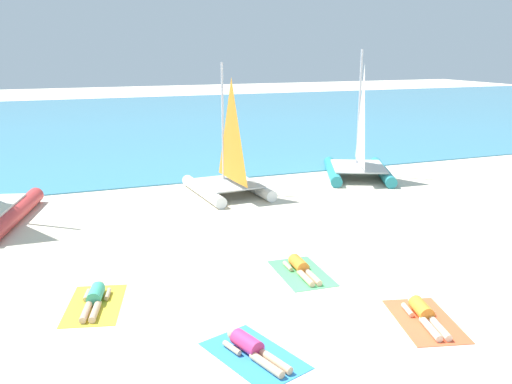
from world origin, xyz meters
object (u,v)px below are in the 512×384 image
object	(u,v)px
sunbather_center_left	(252,348)
towel_center_left	(254,356)
sunbather_rightmost	(424,313)
towel_center_right	(302,273)
sailboat_white	(228,176)
towel_leftmost	(95,305)
sunbather_leftmost	(95,298)
sailboat_teal	(359,159)
towel_rightmost	(425,321)
sunbather_center_right	(301,267)

from	to	relation	value
sunbather_center_left	towel_center_left	bearing A→B (deg)	-90.00
sunbather_rightmost	towel_center_right	bearing A→B (deg)	127.92
sailboat_white	sunbather_center_left	xyz separation A→B (m)	(-2.99, -10.46, -0.58)
towel_leftmost	sunbather_center_left	bearing A→B (deg)	-50.66
towel_leftmost	sunbather_leftmost	size ratio (longest dim) A/B	1.22
towel_center_right	towel_leftmost	bearing A→B (deg)	179.39
towel_center_left	sunbather_center_left	distance (m)	0.14
sailboat_teal	sunbather_center_left	xyz separation A→B (m)	(-8.87, -11.09, -0.64)
towel_leftmost	towel_rightmost	bearing A→B (deg)	-26.72
towel_center_right	sailboat_teal	bearing A→B (deg)	51.53
towel_rightmost	sailboat_teal	bearing A→B (deg)	64.86
sunbather_center_left	sunbather_center_right	bearing A→B (deg)	33.49
sunbather_leftmost	towel_center_right	world-z (taller)	sunbather_leftmost
sailboat_teal	sunbather_center_right	distance (m)	10.43
sunbather_center_left	sunbather_leftmost	bearing A→B (deg)	110.62
sunbather_rightmost	sunbather_center_left	bearing A→B (deg)	-166.11
sailboat_white	towel_rightmost	xyz separation A→B (m)	(0.63, -10.55, -0.70)
sailboat_teal	sunbather_rightmost	xyz separation A→B (m)	(-5.23, -11.12, -0.64)
sailboat_teal	towel_leftmost	bearing A→B (deg)	-120.17
sailboat_white	towel_rightmost	world-z (taller)	sailboat_white
towel_leftmost	sunbather_center_right	distance (m)	4.79
sunbather_leftmost	sunbather_center_right	xyz separation A→B (m)	(4.77, -0.05, 0.00)
towel_center_left	towel_center_right	distance (m)	3.78
towel_rightmost	sunbather_leftmost	bearing A→B (deg)	152.72
sailboat_teal	towel_center_right	xyz separation A→B (m)	(-6.51, -8.19, -0.77)
towel_center_right	sunbather_rightmost	bearing A→B (deg)	-66.40
towel_rightmost	sunbather_center_right	bearing A→B (deg)	112.37
sunbather_center_right	sunbather_rightmost	world-z (taller)	same
sunbather_center_left	sailboat_white	bearing A→B (deg)	56.12
sunbather_center_left	sunbather_center_right	xyz separation A→B (m)	(2.37, 2.97, 0.00)
towel_rightmost	sailboat_white	bearing A→B (deg)	93.43
sailboat_teal	sunbather_leftmost	bearing A→B (deg)	-120.35
towel_center_left	towel_center_right	size ratio (longest dim) A/B	1.00
sailboat_white	towel_rightmost	bearing A→B (deg)	-90.86
sunbather_leftmost	towel_center_left	world-z (taller)	sunbather_leftmost
sunbather_leftmost	towel_center_left	bearing A→B (deg)	-37.22
sailboat_white	towel_center_right	distance (m)	7.62
sailboat_white	towel_center_left	world-z (taller)	sailboat_white
sailboat_teal	sunbather_center_right	world-z (taller)	sailboat_teal
towel_leftmost	sunbather_rightmost	size ratio (longest dim) A/B	1.22
towel_leftmost	sunbather_center_right	world-z (taller)	sunbather_center_right
towel_leftmost	towel_center_right	size ratio (longest dim) A/B	1.00
towel_leftmost	sunbather_rightmost	bearing A→B (deg)	-26.17
towel_rightmost	sunbather_rightmost	bearing A→B (deg)	75.68
sunbather_center_left	sunbather_rightmost	size ratio (longest dim) A/B	0.99
sunbather_leftmost	towel_center_left	xyz separation A→B (m)	(2.42, -3.08, -0.13)
sunbather_center_right	towel_rightmost	xyz separation A→B (m)	(1.26, -3.06, -0.13)
sailboat_white	sunbather_center_left	distance (m)	10.90
towel_center_left	sailboat_teal	bearing A→B (deg)	51.57
towel_leftmost	sunbather_leftmost	distance (m)	0.14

